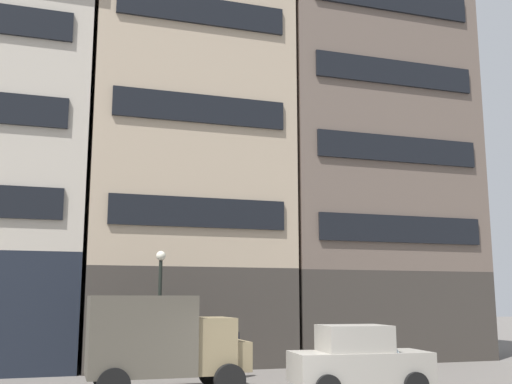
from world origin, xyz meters
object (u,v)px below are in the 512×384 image
object	(u,v)px
pedestrian_officer	(234,347)
streetlamp_curbside	(160,295)
sedan_dark	(359,360)
delivery_truck_near	(162,340)

from	to	relation	value
pedestrian_officer	streetlamp_curbside	distance (m)	3.00
sedan_dark	delivery_truck_near	bearing A→B (deg)	161.36
delivery_truck_near	streetlamp_curbside	size ratio (longest dim) A/B	1.06
sedan_dark	pedestrian_officer	xyz separation A→B (m)	(-2.30, 4.28, 0.07)
delivery_truck_near	streetlamp_curbside	xyz separation A→B (m)	(0.45, 3.48, 1.25)
delivery_truck_near	pedestrian_officer	xyz separation A→B (m)	(2.76, 2.58, -0.44)
streetlamp_curbside	sedan_dark	bearing A→B (deg)	-48.40
delivery_truck_near	streetlamp_curbside	distance (m)	3.73
delivery_truck_near	streetlamp_curbside	world-z (taller)	streetlamp_curbside
delivery_truck_near	sedan_dark	size ratio (longest dim) A/B	1.14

